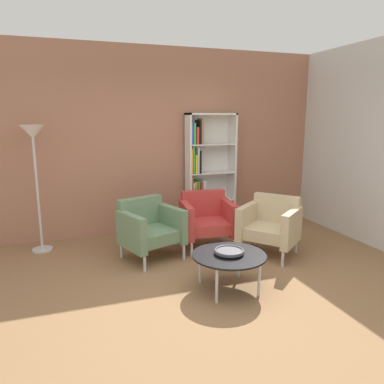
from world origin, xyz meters
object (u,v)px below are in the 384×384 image
Objects in this scene: armchair_by_bookshelf at (149,227)px; floor_lamp_torchiere at (34,147)px; bookshelf_tall at (205,174)px; armchair_near_window at (271,224)px; coffee_table_low at (229,257)px; armchair_corner_red at (207,218)px; decorative_bowl at (229,251)px.

armchair_by_bookshelf is 1.88m from floor_lamp_torchiere.
bookshelf_tall reaches higher than armchair_near_window.
coffee_table_low is 1.02× the size of armchair_corner_red.
armchair_near_window and armchair_corner_red have the same top height.
bookshelf_tall is 1.51m from armchair_near_window.
floor_lamp_torchiere is (-2.52, -0.21, 0.52)m from bookshelf_tall.
armchair_corner_red is at bearing -10.17° from armchair_by_bookshelf.
bookshelf_tall is 2.27m from coffee_table_low.
bookshelf_tall is 2.14× the size of armchair_by_bookshelf.
armchair_corner_red is at bearing -166.73° from armchair_near_window.
bookshelf_tall is 2.25m from decorative_bowl.
bookshelf_tall is at bearing 76.00° from coffee_table_low.
coffee_table_low is 1.36m from armchair_corner_red.
decorative_bowl is 0.36× the size of armchair_by_bookshelf.
armchair_near_window reaches higher than coffee_table_low.
armchair_near_window is 1.07× the size of armchair_by_bookshelf.
decorative_bowl is at bearing -44.11° from floor_lamp_torchiere.
decorative_bowl is (0.00, -0.00, 0.06)m from coffee_table_low.
bookshelf_tall is 2.58m from floor_lamp_torchiere.
armchair_near_window is at bearing -71.73° from bookshelf_tall.
coffee_table_low is 0.06m from decorative_bowl.
bookshelf_tall is at bearing 76.00° from decorative_bowl.
floor_lamp_torchiere is at bearing -150.41° from armchair_near_window.
decorative_bowl is at bearing -90.46° from armchair_near_window.
bookshelf_tall is 0.99m from armchair_corner_red.
armchair_by_bookshelf is (-0.61, 1.18, 0.04)m from coffee_table_low.
armchair_by_bookshelf reaches higher than decorative_bowl.
armchair_corner_red is 2.54m from floor_lamp_torchiere.
armchair_by_bookshelf is 1.13× the size of armchair_corner_red.
coffee_table_low is 0.90× the size of armchair_by_bookshelf.
armchair_by_bookshelf is 0.88m from armchair_corner_red.
armchair_near_window is at bearing -34.04° from armchair_by_bookshelf.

